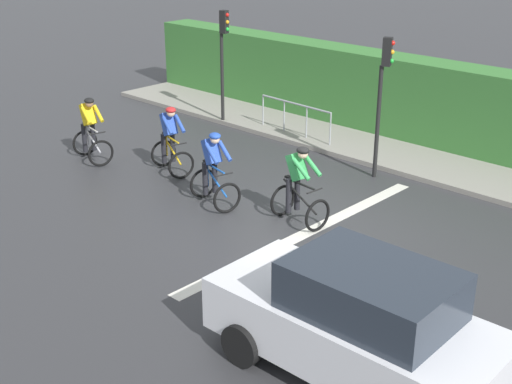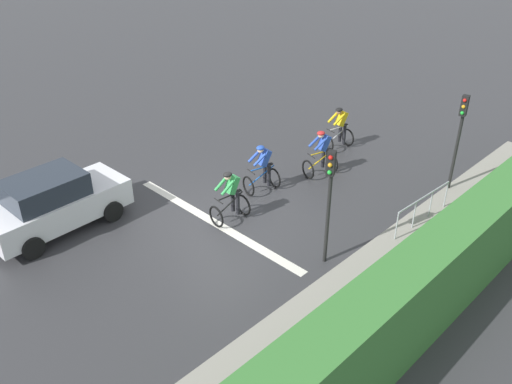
# 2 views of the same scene
# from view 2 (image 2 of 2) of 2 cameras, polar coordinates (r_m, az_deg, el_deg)

# --- Properties ---
(ground_plane) EXTENTS (80.00, 80.00, 0.00)m
(ground_plane) POSITION_cam_2_polar(r_m,az_deg,el_deg) (16.53, -3.83, -2.99)
(ground_plane) COLOR #333335
(sidewalk_kerb) EXTENTS (2.80, 18.97, 0.12)m
(sidewalk_kerb) POSITION_cam_2_polar(r_m,az_deg,el_deg) (15.14, 15.97, -7.52)
(sidewalk_kerb) COLOR gray
(sidewalk_kerb) RESTS_ON ground
(stone_wall_low) EXTENTS (0.44, 18.97, 0.41)m
(stone_wall_low) POSITION_cam_2_polar(r_m,az_deg,el_deg) (14.77, 19.06, -8.45)
(stone_wall_low) COLOR gray
(stone_wall_low) RESTS_ON ground
(hedge_wall) EXTENTS (1.10, 18.97, 2.27)m
(hedge_wall) POSITION_cam_2_polar(r_m,az_deg,el_deg) (14.15, 20.75, -5.98)
(hedge_wall) COLOR #387533
(hedge_wall) RESTS_ON ground
(road_marking_stop_line) EXTENTS (7.00, 0.30, 0.01)m
(road_marking_stop_line) POSITION_cam_2_polar(r_m,az_deg,el_deg) (16.43, -4.30, -3.22)
(road_marking_stop_line) COLOR silver
(road_marking_stop_line) RESTS_ON ground
(cyclist_lead) EXTENTS (0.88, 1.19, 1.66)m
(cyclist_lead) POSITION_cam_2_polar(r_m,az_deg,el_deg) (20.80, 8.72, 6.53)
(cyclist_lead) COLOR black
(cyclist_lead) RESTS_ON ground
(cyclist_second) EXTENTS (0.94, 1.22, 1.66)m
(cyclist_second) POSITION_cam_2_polar(r_m,az_deg,el_deg) (18.78, 6.90, 3.97)
(cyclist_second) COLOR black
(cyclist_second) RESTS_ON ground
(cyclist_mid) EXTENTS (0.90, 1.20, 1.66)m
(cyclist_mid) POSITION_cam_2_polar(r_m,az_deg,el_deg) (17.64, 0.71, 2.39)
(cyclist_mid) COLOR black
(cyclist_mid) RESTS_ON ground
(cyclist_fourth) EXTENTS (0.78, 1.14, 1.66)m
(cyclist_fourth) POSITION_cam_2_polar(r_m,az_deg,el_deg) (16.12, -2.66, -0.55)
(cyclist_fourth) COLOR black
(cyclist_fourth) RESTS_ON ground
(car_white) EXTENTS (1.96, 4.14, 1.76)m
(car_white) POSITION_cam_2_polar(r_m,az_deg,el_deg) (16.75, -20.37, -1.02)
(car_white) COLOR silver
(car_white) RESTS_ON ground
(traffic_light_near_crossing) EXTENTS (0.26, 0.30, 3.34)m
(traffic_light_near_crossing) POSITION_cam_2_polar(r_m,az_deg,el_deg) (13.71, 7.68, 0.12)
(traffic_light_near_crossing) COLOR black
(traffic_light_near_crossing) RESTS_ON ground
(traffic_light_far_junction) EXTENTS (0.24, 0.31, 3.34)m
(traffic_light_far_junction) POSITION_cam_2_polar(r_m,az_deg,el_deg) (18.11, 20.54, 6.15)
(traffic_light_far_junction) COLOR black
(traffic_light_far_junction) RESTS_ON ground
(pedestrian_railing_kerbside) EXTENTS (0.19, 2.62, 1.03)m
(pedestrian_railing_kerbside) POSITION_cam_2_polar(r_m,az_deg,el_deg) (16.60, 17.12, -1.20)
(pedestrian_railing_kerbside) COLOR #999EA3
(pedestrian_railing_kerbside) RESTS_ON ground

